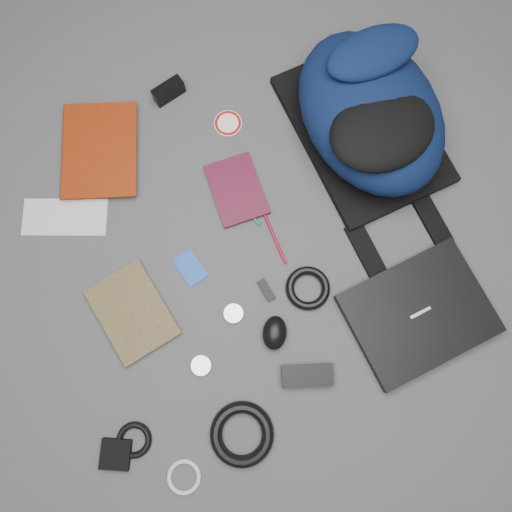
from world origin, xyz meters
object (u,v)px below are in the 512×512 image
object	(u,v)px
backpack	(371,112)
laptop	(418,313)
dvd_case	(237,190)
mouse	(275,333)
textbook_red	(62,152)
pouch	(116,454)
power_brick	(307,375)
comic_book	(104,330)
compact_camera	(168,91)

from	to	relation	value
backpack	laptop	size ratio (longest dim) A/B	1.54
dvd_case	mouse	size ratio (longest dim) A/B	2.13
textbook_red	pouch	bearing A→B (deg)	-78.76
power_brick	laptop	bearing A→B (deg)	25.85
backpack	textbook_red	distance (m)	0.87
power_brick	mouse	bearing A→B (deg)	125.33
laptop	mouse	xyz separation A→B (m)	(-0.38, 0.05, 0.01)
comic_book	compact_camera	xyz separation A→B (m)	(0.33, 0.62, 0.02)
pouch	backpack	bearing A→B (deg)	37.36
laptop	power_brick	distance (m)	0.34
comic_book	mouse	bearing A→B (deg)	-33.25
laptop	textbook_red	size ratio (longest dim) A/B	1.25
laptop	mouse	distance (m)	0.38
comic_book	laptop	bearing A→B (deg)	-29.16
textbook_red	power_brick	xyz separation A→B (m)	(0.49, -0.78, 0.00)
dvd_case	pouch	world-z (taller)	pouch
compact_camera	comic_book	bearing A→B (deg)	-137.94
backpack	compact_camera	distance (m)	0.58
textbook_red	dvd_case	bearing A→B (deg)	-14.85
power_brick	pouch	xyz separation A→B (m)	(-0.52, -0.05, -0.01)
pouch	power_brick	bearing A→B (deg)	5.98
backpack	comic_book	bearing A→B (deg)	-166.34
comic_book	compact_camera	world-z (taller)	compact_camera
backpack	power_brick	size ratio (longest dim) A/B	4.17
textbook_red	laptop	bearing A→B (deg)	-27.39
backpack	compact_camera	size ratio (longest dim) A/B	5.89
comic_book	compact_camera	distance (m)	0.70
backpack	mouse	distance (m)	0.64
dvd_case	textbook_red	bearing A→B (deg)	148.35
dvd_case	comic_book	bearing A→B (deg)	-151.07
textbook_red	compact_camera	distance (m)	0.35
backpack	compact_camera	xyz separation A→B (m)	(-0.51, 0.26, -0.09)
dvd_case	pouch	distance (m)	0.76
textbook_red	comic_book	distance (m)	0.52
laptop	textbook_red	world-z (taller)	laptop
comic_book	pouch	bearing A→B (deg)	-113.17
power_brick	backpack	bearing A→B (deg)	73.40
textbook_red	comic_book	xyz separation A→B (m)	(0.01, -0.52, -0.01)
textbook_red	pouch	xyz separation A→B (m)	(-0.03, -0.83, -0.01)
textbook_red	dvd_case	size ratio (longest dim) A/B	1.50
pouch	laptop	bearing A→B (deg)	8.51
compact_camera	textbook_red	bearing A→B (deg)	176.15
pouch	dvd_case	bearing A→B (deg)	51.08
textbook_red	compact_camera	world-z (taller)	compact_camera
mouse	backpack	bearing A→B (deg)	72.54
comic_book	dvd_case	world-z (taller)	comic_book
backpack	laptop	distance (m)	0.55
compact_camera	mouse	bearing A→B (deg)	-102.03
textbook_red	mouse	xyz separation A→B (m)	(0.44, -0.65, 0.01)
dvd_case	power_brick	xyz separation A→B (m)	(0.04, -0.54, 0.01)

